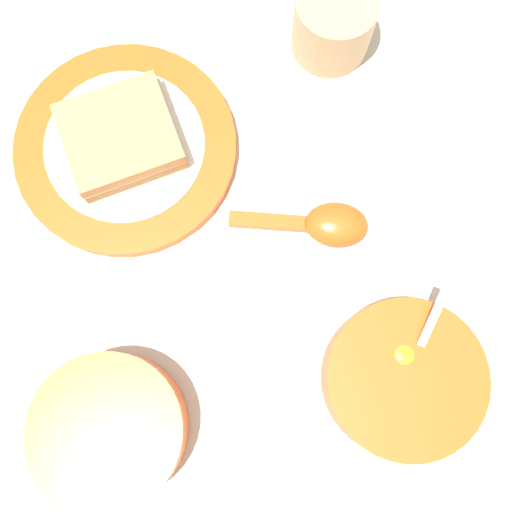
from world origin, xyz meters
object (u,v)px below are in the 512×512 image
Objects in this scene: congee_bowl at (110,430)px; drinking_cup at (334,22)px; toast_plate at (126,148)px; egg_bowl at (402,378)px; toast_sandwich at (120,136)px; soup_spoon at (326,224)px.

drinking_cup is at bearing 21.75° from congee_bowl.
toast_plate is 0.24m from drinking_cup.
egg_bowl is at bearing -81.44° from toast_plate.
drinking_cup is at bearing -10.38° from toast_plate.
soup_spoon is (0.10, -0.19, -0.02)m from toast_sandwich.
egg_bowl is at bearing -121.74° from drinking_cup.
egg_bowl reaches higher than soup_spoon.
egg_bowl is 0.35m from drinking_cup.
congee_bowl is (-0.27, -0.02, 0.02)m from soup_spoon.
toast_plate is 1.91× the size of soup_spoon.
congee_bowl is (-0.17, -0.21, 0.02)m from toast_plate.
toast_sandwich is 0.98× the size of congee_bowl.
congee_bowl is 0.44m from drinking_cup.
drinking_cup is (0.24, -0.04, 0.03)m from toast_plate.
toast_plate is 1.68× the size of toast_sandwich.
soup_spoon is 0.27m from congee_bowl.
toast_sandwich is at bearing 98.26° from egg_bowl.
drinking_cup reaches higher than soup_spoon.
toast_sandwich is 1.14× the size of soup_spoon.
drinking_cup reaches higher than toast_plate.
toast_sandwich is at bearing 63.73° from toast_plate.
egg_bowl is 0.16m from soup_spoon.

